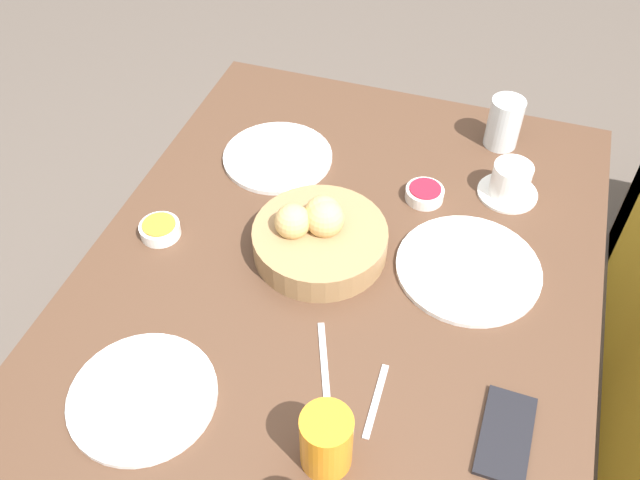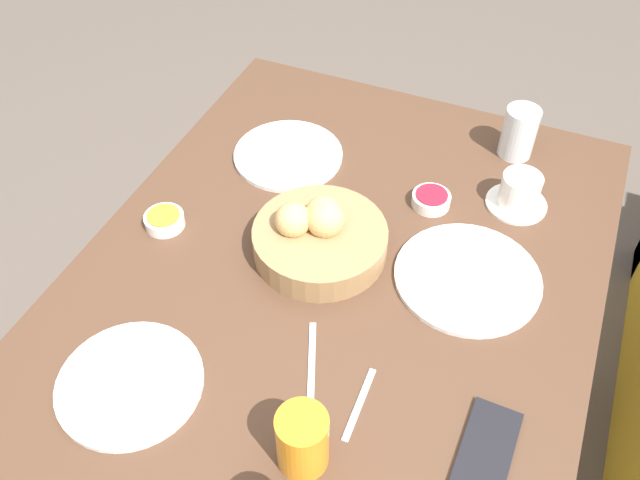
{
  "view_description": "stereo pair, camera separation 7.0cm",
  "coord_description": "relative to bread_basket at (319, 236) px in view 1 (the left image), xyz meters",
  "views": [
    {
      "loc": [
        0.75,
        0.22,
        1.68
      ],
      "look_at": [
        -0.06,
        -0.05,
        0.78
      ],
      "focal_mm": 38.0,
      "sensor_mm": 36.0,
      "label": 1
    },
    {
      "loc": [
        0.73,
        0.28,
        1.68
      ],
      "look_at": [
        -0.06,
        -0.05,
        0.78
      ],
      "focal_mm": 38.0,
      "sensor_mm": 36.0,
      "label": 2
    }
  ],
  "objects": [
    {
      "name": "plate_far_center",
      "position": [
        -0.04,
        0.27,
        -0.03
      ],
      "size": [
        0.26,
        0.26,
        0.01
      ],
      "color": "white",
      "rests_on": "dining_table"
    },
    {
      "name": "bread_basket",
      "position": [
        0.0,
        0.0,
        0.0
      ],
      "size": [
        0.25,
        0.25,
        0.11
      ],
      "color": "#99754C",
      "rests_on": "dining_table"
    },
    {
      "name": "coffee_cup",
      "position": [
        -0.27,
        0.31,
        -0.01
      ],
      "size": [
        0.12,
        0.12,
        0.07
      ],
      "color": "white",
      "rests_on": "dining_table"
    },
    {
      "name": "juice_glass",
      "position": [
        0.39,
        0.14,
        0.02
      ],
      "size": [
        0.08,
        0.08,
        0.11
      ],
      "color": "orange",
      "rests_on": "dining_table"
    },
    {
      "name": "ground_plane",
      "position": [
        0.06,
        0.05,
        -0.79
      ],
      "size": [
        10.0,
        10.0,
        0.0
      ],
      "primitive_type": "plane",
      "color": "#564C44"
    },
    {
      "name": "plate_near_right",
      "position": [
        0.38,
        -0.16,
        -0.03
      ],
      "size": [
        0.23,
        0.23,
        0.01
      ],
      "color": "white",
      "rests_on": "dining_table"
    },
    {
      "name": "jam_bowl_honey",
      "position": [
        0.06,
        -0.3,
        -0.02
      ],
      "size": [
        0.08,
        0.08,
        0.03
      ],
      "color": "white",
      "rests_on": "dining_table"
    },
    {
      "name": "spoon_coffee",
      "position": [
        0.27,
        0.18,
        -0.04
      ],
      "size": [
        0.13,
        0.01,
        0.0
      ],
      "color": "#B7B7BC",
      "rests_on": "dining_table"
    },
    {
      "name": "water_tumbler",
      "position": [
        -0.43,
        0.28,
        0.02
      ],
      "size": [
        0.07,
        0.07,
        0.11
      ],
      "color": "silver",
      "rests_on": "dining_table"
    },
    {
      "name": "knife_silver",
      "position": [
        0.24,
        0.09,
        -0.04
      ],
      "size": [
        0.17,
        0.08,
        0.0
      ],
      "color": "#B7B7BC",
      "rests_on": "dining_table"
    },
    {
      "name": "plate_near_left",
      "position": [
        -0.23,
        -0.17,
        -0.03
      ],
      "size": [
        0.23,
        0.23,
        0.01
      ],
      "color": "white",
      "rests_on": "dining_table"
    },
    {
      "name": "cell_phone",
      "position": [
        0.27,
        0.38,
        -0.03
      ],
      "size": [
        0.15,
        0.08,
        0.01
      ],
      "color": "black",
      "rests_on": "dining_table"
    },
    {
      "name": "dining_table",
      "position": [
        0.06,
        0.05,
        -0.14
      ],
      "size": [
        1.22,
        0.92,
        0.75
      ],
      "color": "#4C3323",
      "rests_on": "ground_plane"
    },
    {
      "name": "jam_bowl_berry",
      "position": [
        -0.2,
        0.16,
        -0.02
      ],
      "size": [
        0.08,
        0.08,
        0.03
      ],
      "color": "white",
      "rests_on": "dining_table"
    }
  ]
}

